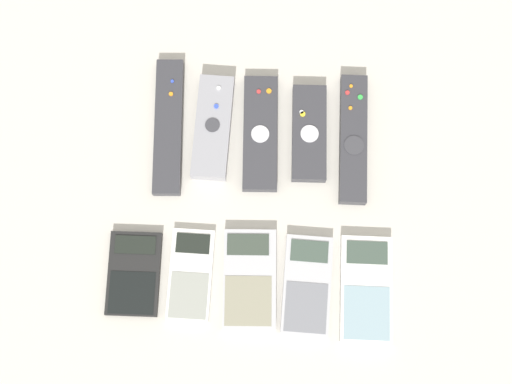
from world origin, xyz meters
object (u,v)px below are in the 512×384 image
at_px(remote_3, 309,133).
at_px(calculator_3, 307,285).
at_px(remote_1, 213,128).
at_px(calculator_0, 134,274).
at_px(calculator_2, 248,278).
at_px(remote_0, 168,127).
at_px(remote_4, 353,139).
at_px(calculator_1, 191,275).
at_px(remote_2, 261,133).
at_px(calculator_4, 366,289).

bearing_deg(remote_3, calculator_3, -90.33).
relative_size(remote_3, calculator_3, 1.06).
height_order(remote_1, calculator_0, remote_1).
xyz_separation_m(remote_1, calculator_2, (0.07, -0.23, -0.00)).
relative_size(remote_3, calculator_0, 1.21).
height_order(remote_0, calculator_0, remote_0).
xyz_separation_m(remote_1, calculator_3, (0.16, -0.23, -0.00)).
bearing_deg(remote_4, remote_0, 178.21).
height_order(remote_1, calculator_1, remote_1).
distance_m(remote_0, remote_4, 0.29).
xyz_separation_m(remote_2, remote_3, (0.07, 0.00, 0.00)).
xyz_separation_m(remote_4, calculator_4, (0.03, -0.23, -0.00)).
relative_size(remote_2, calculator_1, 1.37).
relative_size(remote_0, remote_2, 1.18).
relative_size(remote_2, calculator_4, 1.18).
bearing_deg(remote_0, calculator_3, -49.12).
height_order(remote_1, remote_3, remote_1).
bearing_deg(remote_0, remote_2, -4.32).
height_order(remote_1, remote_4, remote_1).
distance_m(remote_4, calculator_4, 0.23).
height_order(remote_4, calculator_4, remote_4).
bearing_deg(calculator_1, remote_4, 43.79).
relative_size(remote_3, remote_4, 0.75).
distance_m(remote_0, calculator_0, 0.23).
relative_size(remote_1, calculator_3, 1.12).
distance_m(remote_1, remote_4, 0.22).
distance_m(remote_0, remote_2, 0.14).
bearing_deg(calculator_3, calculator_2, 178.18).
distance_m(remote_1, calculator_1, 0.23).
height_order(remote_2, calculator_1, remote_2).
relative_size(remote_0, calculator_3, 1.51).
height_order(remote_0, calculator_4, remote_0).
bearing_deg(calculator_4, remote_2, 125.14).
height_order(calculator_2, calculator_3, same).
xyz_separation_m(calculator_0, calculator_1, (0.08, 0.00, -0.00)).
bearing_deg(calculator_2, remote_3, 67.69).
distance_m(calculator_2, calculator_3, 0.09).
relative_size(calculator_0, calculator_2, 0.85).
distance_m(calculator_0, calculator_4, 0.34).
bearing_deg(remote_0, remote_1, -2.24).
bearing_deg(remote_1, remote_2, -1.92).
height_order(remote_1, remote_2, remote_1).
xyz_separation_m(calculator_1, calculator_3, (0.17, -0.00, 0.00)).
bearing_deg(calculator_0, calculator_4, -1.76).
relative_size(calculator_2, calculator_4, 0.95).
height_order(remote_4, calculator_1, remote_4).
xyz_separation_m(calculator_0, calculator_4, (0.34, 0.00, 0.00)).
xyz_separation_m(remote_3, remote_4, (0.07, -0.00, 0.00)).
height_order(calculator_0, calculator_2, calculator_2).
bearing_deg(calculator_2, calculator_1, 176.56).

